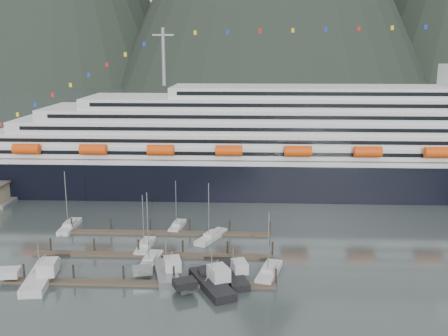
{
  "coord_description": "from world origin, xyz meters",
  "views": [
    {
      "loc": [
        13.72,
        -94.44,
        40.4
      ],
      "look_at": [
        8.51,
        22.0,
        13.92
      ],
      "focal_mm": 42.0,
      "sensor_mm": 36.0,
      "label": 1
    }
  ],
  "objects": [
    {
      "name": "sailboat_b",
      "position": [
        -7.22,
        7.04,
        0.41
      ],
      "size": [
        2.83,
        9.86,
        12.21
      ],
      "rotation": [
        0.0,
        0.0,
        1.54
      ],
      "color": "#B1B1B1",
      "rests_on": "ground"
    },
    {
      "name": "dock_near",
      "position": [
        -4.93,
        -9.95,
        0.31
      ],
      "size": [
        48.18,
        2.28,
        3.2
      ],
      "color": "#43342B",
      "rests_on": "ground"
    },
    {
      "name": "trawler_a",
      "position": [
        -23.08,
        -9.25,
        0.97
      ],
      "size": [
        10.61,
        14.61,
        7.85
      ],
      "rotation": [
        0.0,
        0.0,
        1.7
      ],
      "color": "#B1B1B1",
      "rests_on": "ground"
    },
    {
      "name": "sailboat_e",
      "position": [
        -27.0,
        18.53,
        0.43
      ],
      "size": [
        2.93,
        10.62,
        14.26
      ],
      "rotation": [
        0.0,
        0.0,
        1.59
      ],
      "color": "#B1B1B1",
      "rests_on": "ground"
    },
    {
      "name": "ground",
      "position": [
        0.0,
        0.0,
        0.0
      ],
      "size": [
        1600.0,
        1600.0,
        0.0
      ],
      "primitive_type": "plane",
      "color": "#424E4D",
      "rests_on": "ground"
    },
    {
      "name": "dock_far",
      "position": [
        -4.93,
        16.05,
        0.31
      ],
      "size": [
        48.18,
        2.28,
        3.2
      ],
      "color": "#43342B",
      "rests_on": "ground"
    },
    {
      "name": "trawler_c",
      "position": [
        11.26,
        -6.4,
        0.83
      ],
      "size": [
        9.55,
        12.82,
        6.3
      ],
      "rotation": [
        0.0,
        0.0,
        1.84
      ],
      "color": "black",
      "rests_on": "ground"
    },
    {
      "name": "trawler_d",
      "position": [
        7.72,
        -10.77,
        0.96
      ],
      "size": [
        11.31,
        13.39,
        7.77
      ],
      "rotation": [
        0.0,
        0.0,
        2.02
      ],
      "color": "black",
      "rests_on": "ground"
    },
    {
      "name": "sailboat_g",
      "position": [
        6.12,
        13.23,
        0.42
      ],
      "size": [
        6.83,
        10.76,
        13.26
      ],
      "rotation": [
        0.0,
        0.0,
        1.14
      ],
      "color": "#B1B1B1",
      "rests_on": "ground"
    },
    {
      "name": "sailboat_c",
      "position": [
        -4.67,
        -0.9,
        0.44
      ],
      "size": [
        3.55,
        10.16,
        15.0
      ],
      "rotation": [
        0.0,
        0.0,
        1.49
      ],
      "color": "#B1B1B1",
      "rests_on": "ground"
    },
    {
      "name": "trawler_b",
      "position": [
        -0.83,
        -6.52,
        0.93
      ],
      "size": [
        9.39,
        11.88,
        7.36
      ],
      "rotation": [
        0.0,
        0.0,
        1.83
      ],
      "color": "gray",
      "rests_on": "ground"
    },
    {
      "name": "dock_mid",
      "position": [
        -4.93,
        3.05,
        0.31
      ],
      "size": [
        48.18,
        2.28,
        3.2
      ],
      "color": "#43342B",
      "rests_on": "ground"
    },
    {
      "name": "sailboat_f",
      "position": [
        -2.2,
        19.99,
        0.4
      ],
      "size": [
        3.38,
        8.61,
        11.9
      ],
      "rotation": [
        0.0,
        0.0,
        1.46
      ],
      "color": "#B1B1B1",
      "rests_on": "ground"
    },
    {
      "name": "sailboat_h",
      "position": [
        18.0,
        -4.96,
        0.43
      ],
      "size": [
        5.55,
        10.68,
        12.84
      ],
      "rotation": [
        0.0,
        0.0,
        1.31
      ],
      "color": "#B1B1B1",
      "rests_on": "ground"
    },
    {
      "name": "cruise_ship",
      "position": [
        30.03,
        54.94,
        12.04
      ],
      "size": [
        210.0,
        30.4,
        50.3
      ],
      "color": "black",
      "rests_on": "ground"
    }
  ]
}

